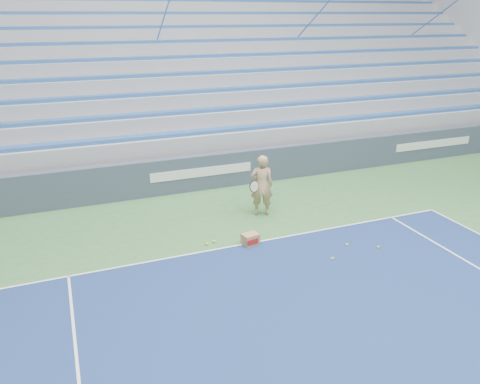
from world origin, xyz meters
name	(u,v)px	position (x,y,z in m)	size (l,w,h in m)	color
sponsor_barrier	(201,172)	(0.00, 15.88, 0.55)	(30.00, 0.32, 1.10)	#394557
bleachers	(157,88)	(0.00, 21.60, 2.36)	(31.00, 9.15, 7.30)	#989AA1
tennis_player	(262,185)	(0.95, 13.39, 0.84)	(0.96, 0.90, 1.68)	tan
ball_box	(250,239)	(-0.03, 11.83, 0.14)	(0.42, 0.35, 0.28)	#A67E50
tennis_ball_0	(347,245)	(2.07, 10.93, 0.03)	(0.07, 0.07, 0.07)	#C3EB30
tennis_ball_1	(254,240)	(0.13, 11.96, 0.03)	(0.07, 0.07, 0.07)	#C3EB30
tennis_ball_2	(207,244)	(-0.99, 12.19, 0.03)	(0.07, 0.07, 0.07)	#C3EB30
tennis_ball_3	(378,247)	(2.69, 10.56, 0.03)	(0.07, 0.07, 0.07)	#C3EB30
tennis_ball_4	(333,259)	(1.40, 10.48, 0.03)	(0.07, 0.07, 0.07)	#C3EB30
tennis_ball_5	(214,242)	(-0.80, 12.24, 0.03)	(0.07, 0.07, 0.07)	#C3EB30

